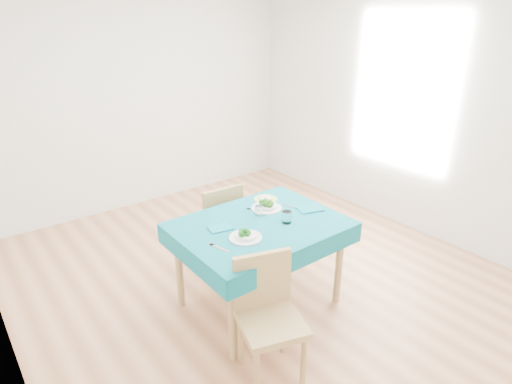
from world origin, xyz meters
TOP-DOWN VIEW (x-y plane):
  - room_shell at (0.00, 0.00)m, footprint 4.02×4.52m
  - table at (-0.23, -0.35)m, footprint 1.28×0.97m
  - chair_near at (-0.65, -1.00)m, footprint 0.52×0.54m
  - chair_far at (-0.17, 0.42)m, footprint 0.43×0.47m
  - bowl_near at (-0.46, -0.47)m, footprint 0.24×0.24m
  - bowl_far at (-0.02, -0.17)m, footprint 0.26×0.26m
  - fork_near at (-0.69, -0.48)m, footprint 0.07×0.18m
  - knife_near at (-0.41, -0.46)m, footprint 0.03×0.22m
  - fork_far at (-0.12, -0.17)m, footprint 0.07×0.20m
  - knife_far at (0.17, -0.28)m, footprint 0.07×0.19m
  - napkin_near at (-0.52, -0.23)m, footprint 0.20×0.16m
  - napkin_far at (0.26, -0.40)m, footprint 0.24×0.20m
  - tumbler_center at (-0.15, -0.23)m, footprint 0.06×0.06m
  - tumbler_side at (-0.06, -0.47)m, footprint 0.08×0.08m
  - side_plate at (0.09, -0.02)m, footprint 0.21×0.21m
  - bread_slice at (0.09, -0.02)m, footprint 0.12×0.12m

SIDE VIEW (x-z plane):
  - table at x=-0.23m, z-range 0.00..0.76m
  - chair_near at x=-0.65m, z-range 0.00..1.01m
  - chair_far at x=-0.17m, z-range 0.00..1.01m
  - knife_far at x=0.17m, z-range 0.76..0.76m
  - fork_near at x=-0.69m, z-range 0.76..0.76m
  - knife_near at x=-0.41m, z-range 0.76..0.76m
  - fork_far at x=-0.12m, z-range 0.76..0.76m
  - side_plate at x=0.09m, z-range 0.76..0.77m
  - napkin_near at x=-0.52m, z-range 0.76..0.77m
  - napkin_far at x=0.26m, z-range 0.76..0.77m
  - bread_slice at x=0.09m, z-range 0.77..0.78m
  - bowl_near at x=-0.46m, z-range 0.76..0.83m
  - bowl_far at x=-0.02m, z-range 0.76..0.84m
  - tumbler_center at x=-0.15m, z-range 0.76..0.84m
  - tumbler_side at x=-0.06m, z-range 0.76..0.85m
  - room_shell at x=0.00m, z-range -0.02..2.71m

